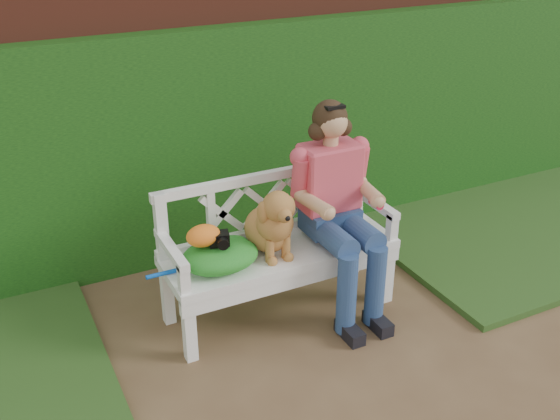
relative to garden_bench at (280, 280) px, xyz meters
name	(u,v)px	position (x,y,z in m)	size (l,w,h in m)	color
ground	(325,375)	(-0.05, -0.70, -0.24)	(60.00, 60.00, 0.00)	brown
brick_wall	(201,105)	(-0.05, 1.20, 0.86)	(10.00, 0.30, 2.20)	maroon
ivy_hedge	(214,146)	(-0.05, 0.98, 0.61)	(10.00, 0.18, 1.70)	#256117
grass_right	(520,223)	(2.35, 0.20, -0.21)	(2.60, 2.00, 0.05)	black
garden_bench	(280,280)	(0.00, 0.00, 0.00)	(1.58, 0.60, 0.48)	white
seated_woman	(332,210)	(0.36, -0.02, 0.44)	(0.58, 0.77, 1.36)	#D93C59
dog	(270,219)	(-0.08, -0.01, 0.47)	(0.31, 0.42, 0.47)	#984E27
tennis_racket	(205,263)	(-0.50, 0.01, 0.25)	(0.57, 0.24, 0.03)	white
green_bag	(220,255)	(-0.43, -0.05, 0.32)	(0.48, 0.37, 0.16)	#207412
camera_item	(219,239)	(-0.43, -0.06, 0.44)	(0.12, 0.09, 0.08)	black
baseball_glove	(203,236)	(-0.52, -0.03, 0.47)	(0.21, 0.15, 0.13)	orange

